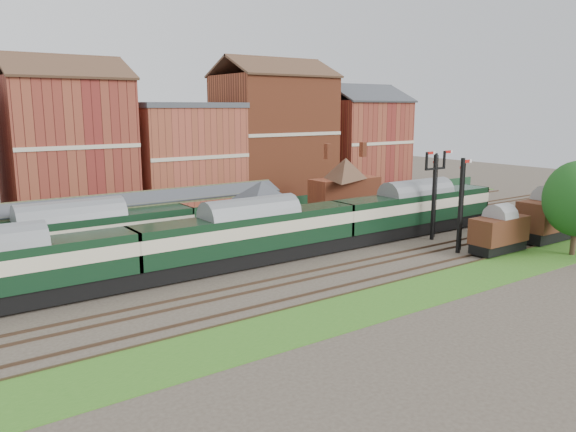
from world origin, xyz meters
TOP-DOWN VIEW (x-y plane):
  - ground at (0.00, 0.00)m, footprint 160.00×160.00m
  - grass_back at (0.00, 16.00)m, footprint 90.00×4.50m
  - grass_front at (0.00, -12.00)m, footprint 90.00×5.00m
  - fence at (0.00, 18.00)m, footprint 90.00×0.12m
  - platform at (-5.00, 9.75)m, footprint 55.00×3.40m
  - signal_box at (-3.00, 3.25)m, footprint 5.40×5.40m
  - brick_hut at (5.00, 3.25)m, footprint 3.20×2.64m
  - station_building at (12.00, 9.75)m, footprint 8.10×8.10m
  - canopy at (-11.00, 9.75)m, footprint 26.00×3.89m
  - semaphore_bracket at (12.04, -2.50)m, footprint 3.60×0.25m
  - semaphore_siding at (10.02, -7.00)m, footprint 1.23×0.25m
  - town_backdrop at (-0.18, 25.00)m, footprint 69.00×10.00m
  - dmu_train at (-6.15, 0.00)m, footprint 55.89×2.94m
  - platform_railcar at (-17.75, 6.50)m, footprint 18.74×2.95m
  - goods_van_a at (12.67, -9.00)m, footprint 5.33×2.31m
  - goods_van_b at (20.33, -9.00)m, footprint 6.62×2.87m

SIDE VIEW (x-z plane):
  - ground at x=0.00m, z-range 0.00..0.00m
  - grass_back at x=0.00m, z-range 0.00..0.06m
  - grass_front at x=0.00m, z-range 0.00..0.06m
  - platform at x=-5.00m, z-range 0.00..1.00m
  - fence at x=0.00m, z-range 0.00..1.50m
  - brick_hut at x=5.00m, z-range -0.28..2.67m
  - goods_van_a at x=12.67m, z-range 0.24..3.47m
  - goods_van_b at x=20.33m, z-range 0.26..4.28m
  - dmu_train at x=-6.15m, z-range 0.36..4.65m
  - platform_railcar at x=-17.75m, z-range 0.36..4.68m
  - signal_box at x=-3.00m, z-range 0.19..6.19m
  - station_building at x=12.00m, z-range 1.01..6.91m
  - semaphore_siding at x=10.02m, z-range 0.16..8.16m
  - canopy at x=-11.00m, z-range 2.54..6.62m
  - semaphore_bracket at x=12.04m, z-range 0.54..8.72m
  - town_backdrop at x=-0.18m, z-range -1.00..15.00m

